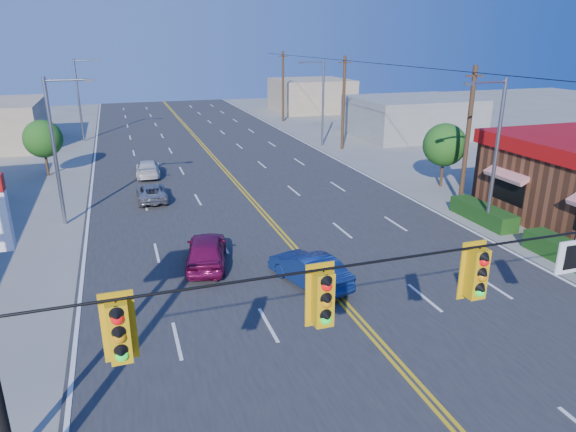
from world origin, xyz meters
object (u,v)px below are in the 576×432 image
object	(u,v)px
car_magenta	(206,251)
car_white	(148,169)
signal_span	(517,290)
car_blue	(309,271)
car_silver	(152,193)

from	to	relation	value
car_magenta	car_white	xyz separation A→B (m)	(-1.38, 17.30, -0.13)
signal_span	car_blue	size ratio (longest dim) A/B	5.86
car_blue	car_white	world-z (taller)	car_blue
signal_span	car_white	bearing A→B (deg)	100.37
car_blue	car_silver	world-z (taller)	car_blue
car_blue	car_silver	bearing A→B (deg)	-86.67
car_white	car_magenta	bearing A→B (deg)	97.72
signal_span	car_white	xyz separation A→B (m)	(-5.70, 31.15, -4.28)
car_magenta	car_silver	size ratio (longest dim) A/B	1.13
car_white	car_silver	xyz separation A→B (m)	(-0.22, -6.33, -0.07)
car_white	signal_span	bearing A→B (deg)	103.52
car_blue	car_magenta	bearing A→B (deg)	-58.62
car_white	car_silver	world-z (taller)	car_white
car_white	car_silver	size ratio (longest dim) A/B	1.08
car_magenta	car_silver	distance (m)	11.09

